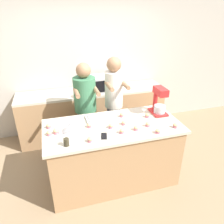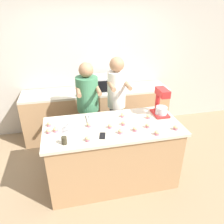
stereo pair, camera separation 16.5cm
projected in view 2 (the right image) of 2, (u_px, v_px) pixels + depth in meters
The scene contains 26 objects.
ground_plane at pixel (113, 178), 3.38m from camera, with size 16.00×16.00×0.00m, color #937A5B.
back_wall at pixel (93, 64), 4.29m from camera, with size 10.00×0.06×2.70m.
island_counter at pixel (113, 153), 3.17m from camera, with size 1.86×0.88×0.94m.
back_counter at pixel (97, 112), 4.38m from camera, with size 2.80×0.60×0.93m.
person_left at pixel (88, 110), 3.56m from camera, with size 0.36×0.51×1.64m.
person_right at pixel (116, 104), 3.62m from camera, with size 0.31×0.49×1.70m.
stand_mixer at pixel (161, 104), 3.17m from camera, with size 0.20×0.30×0.41m.
mixing_bowl at pixel (71, 125), 2.84m from camera, with size 0.28×0.28×0.13m.
baking_tray at pixel (102, 117), 3.12m from camera, with size 0.42×0.25×0.04m.
microwave_oven at pixel (105, 83), 4.14m from camera, with size 0.55×0.40×0.27m.
cell_phone at pixel (102, 136), 2.72m from camera, with size 0.10×0.16×0.01m.
drinking_glass at pixel (64, 140), 2.55m from camera, with size 0.07×0.07×0.09m.
cupcake_0 at pixel (56, 130), 2.80m from camera, with size 0.07×0.07×0.06m.
cupcake_1 at pixel (148, 125), 2.90m from camera, with size 0.07×0.07×0.06m.
cupcake_2 at pixel (121, 131), 2.76m from camera, with size 0.07×0.07×0.06m.
cupcake_3 at pixel (176, 128), 2.85m from camera, with size 0.07×0.07×0.06m.
cupcake_4 at pixel (157, 133), 2.73m from camera, with size 0.07×0.07×0.06m.
cupcake_5 at pixel (135, 129), 2.82m from camera, with size 0.07×0.07×0.06m.
cupcake_6 at pixel (123, 115), 3.16m from camera, with size 0.07×0.07×0.06m.
cupcake_7 at pixel (149, 116), 3.13m from camera, with size 0.07×0.07×0.06m.
cupcake_8 at pixel (110, 126), 2.89m from camera, with size 0.07×0.07×0.06m.
cupcake_9 at pixel (49, 131), 2.77m from camera, with size 0.07×0.07×0.06m.
cupcake_10 at pixel (89, 125), 2.91m from camera, with size 0.07×0.07×0.06m.
cupcake_11 at pixel (88, 139), 2.61m from camera, with size 0.07×0.07×0.06m.
cupcake_12 at pixel (49, 124), 2.93m from camera, with size 0.07×0.07×0.06m.
cupcake_13 at pixel (124, 123), 2.95m from camera, with size 0.07×0.07×0.06m.
Camera 2 is at (-0.57, -2.50, 2.42)m, focal length 35.00 mm.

